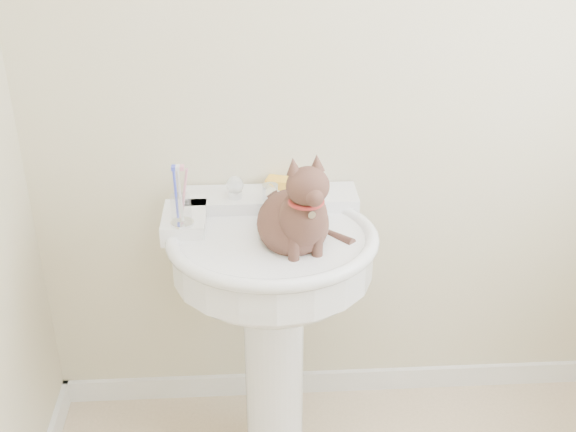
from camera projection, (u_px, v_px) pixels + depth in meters
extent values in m
cube|color=white|center=(351.00, 380.00, 2.80)|extent=(2.20, 0.02, 0.09)
cylinder|color=white|center=(274.00, 372.00, 2.39)|extent=(0.19, 0.19, 0.69)
cylinder|color=white|center=(273.00, 256.00, 2.18)|extent=(0.61, 0.61, 0.13)
ellipsoid|color=white|center=(273.00, 274.00, 2.21)|extent=(0.56, 0.48, 0.22)
torus|color=white|center=(273.00, 239.00, 2.15)|extent=(0.64, 0.64, 0.04)
cube|color=white|center=(270.00, 202.00, 2.34)|extent=(0.56, 0.15, 0.06)
cube|color=white|center=(185.00, 222.00, 2.21)|extent=(0.13, 0.20, 0.06)
cylinder|color=silver|center=(270.00, 192.00, 2.27)|extent=(0.05, 0.05, 0.05)
cylinder|color=silver|center=(271.00, 191.00, 2.21)|extent=(0.04, 0.04, 0.14)
sphere|color=white|center=(235.00, 185.00, 2.27)|extent=(0.06, 0.06, 0.06)
sphere|color=white|center=(305.00, 183.00, 2.29)|extent=(0.06, 0.06, 0.06)
cube|color=gold|center=(280.00, 183.00, 2.36)|extent=(0.10, 0.08, 0.03)
cylinder|color=silver|center=(182.00, 223.00, 2.14)|extent=(0.07, 0.07, 0.01)
cylinder|color=white|center=(181.00, 209.00, 2.12)|extent=(0.06, 0.06, 0.09)
cylinder|color=blue|center=(176.00, 194.00, 2.09)|extent=(0.01, 0.01, 0.17)
cylinder|color=silver|center=(180.00, 194.00, 2.09)|extent=(0.01, 0.01, 0.17)
cylinder|color=pink|center=(184.00, 194.00, 2.09)|extent=(0.01, 0.01, 0.17)
ellipsoid|color=brown|center=(295.00, 223.00, 2.11)|extent=(0.21, 0.24, 0.19)
ellipsoid|color=brown|center=(297.00, 218.00, 2.01)|extent=(0.14, 0.13, 0.17)
ellipsoid|color=brown|center=(298.00, 187.00, 1.93)|extent=(0.12, 0.11, 0.11)
cone|color=brown|center=(285.00, 165.00, 1.92)|extent=(0.04, 0.04, 0.05)
cone|color=brown|center=(310.00, 164.00, 1.92)|extent=(0.04, 0.04, 0.05)
cylinder|color=brown|center=(331.00, 238.00, 2.17)|extent=(0.03, 0.03, 0.22)
torus|color=maroon|center=(298.00, 202.00, 1.96)|extent=(0.10, 0.10, 0.01)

